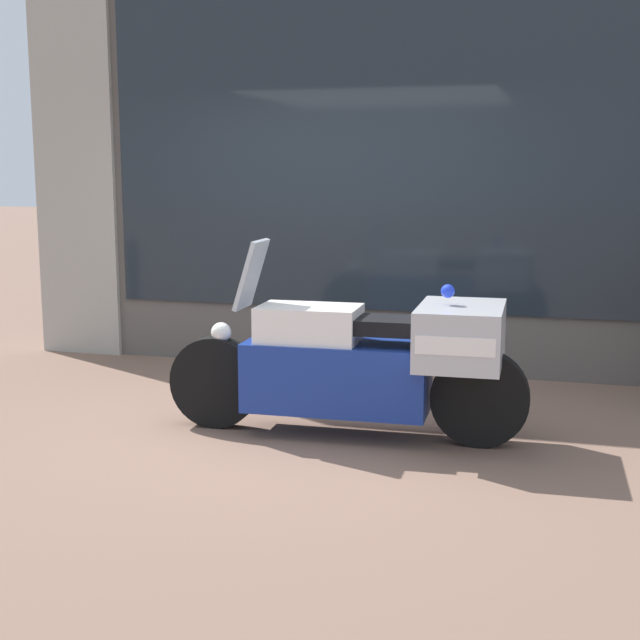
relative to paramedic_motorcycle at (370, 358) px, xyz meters
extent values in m
plane|color=#7A5B4C|center=(-0.69, 0.18, -0.54)|extent=(60.00, 60.00, 0.00)
cube|color=#56514C|center=(-0.69, 2.18, 1.50)|extent=(6.07, 0.40, 4.09)
cube|color=#A39E93|center=(-3.31, 2.20, 1.50)|extent=(0.83, 0.55, 4.09)
cube|color=#1E262D|center=(-0.32, 1.96, 1.55)|extent=(5.01, 0.02, 3.09)
cube|color=slate|center=(-0.36, 2.19, -0.27)|extent=(4.79, 0.30, 0.55)
cube|color=silver|center=(-0.36, 2.33, 0.74)|extent=(4.79, 0.02, 1.51)
cube|color=beige|center=(-0.36, 2.19, 1.49)|extent=(4.79, 0.30, 0.03)
cube|color=#C68E19|center=(-1.86, 2.19, 1.53)|extent=(0.18, 0.04, 0.05)
cube|color=black|center=(-0.36, 2.19, 1.53)|extent=(0.18, 0.04, 0.05)
cube|color=maroon|center=(1.15, 2.19, 1.53)|extent=(0.18, 0.04, 0.05)
cube|color=orange|center=(-2.04, 2.12, 0.14)|extent=(0.19, 0.04, 0.27)
cube|color=white|center=(-0.92, 2.12, 0.14)|extent=(0.19, 0.02, 0.27)
cube|color=#2866B7|center=(0.20, 2.12, 0.14)|extent=(0.19, 0.03, 0.27)
cube|color=red|center=(1.32, 2.12, 0.14)|extent=(0.19, 0.03, 0.27)
cylinder|color=black|center=(-1.09, -0.04, -0.22)|extent=(0.64, 0.16, 0.64)
cylinder|color=black|center=(0.72, 0.02, -0.22)|extent=(0.64, 0.16, 0.64)
cube|color=navy|center=(-0.23, -0.01, -0.14)|extent=(1.25, 0.51, 0.46)
cube|color=white|center=(-0.42, -0.01, 0.20)|extent=(0.68, 0.45, 0.27)
cube|color=black|center=(0.05, 0.00, 0.23)|extent=(0.73, 0.38, 0.10)
cube|color=#B7B7BC|center=(0.59, 0.02, 0.19)|extent=(0.56, 0.80, 0.38)
cube|color=white|center=(0.59, 0.02, 0.19)|extent=(0.51, 0.80, 0.11)
cube|color=#B2BCC6|center=(-0.82, -0.03, 0.54)|extent=(0.18, 0.34, 0.47)
sphere|color=white|center=(-1.04, -0.03, 0.13)|extent=(0.14, 0.14, 0.14)
sphere|color=blue|center=(0.50, 0.02, 0.47)|extent=(0.09, 0.09, 0.09)
camera|label=1|loc=(1.24, -5.64, 1.25)|focal=50.00mm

